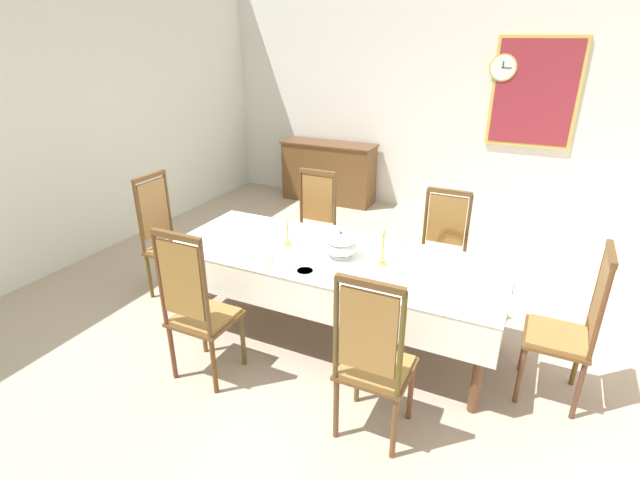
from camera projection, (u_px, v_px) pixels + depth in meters
ground at (338, 329)px, 4.26m from camera, size 6.46×6.92×0.04m
back_wall at (444, 88)px, 6.46m from camera, size 6.46×0.08×3.47m
left_wall at (47, 105)px, 4.87m from camera, size 0.08×6.92×3.47m
dining_table at (333, 263)px, 3.87m from camera, size 2.70×1.02×0.76m
tablecloth at (333, 263)px, 3.87m from camera, size 2.72×1.04×0.30m
chair_south_a at (197, 307)px, 3.40m from camera, size 0.44×0.42×1.22m
chair_north_a at (313, 225)px, 4.93m from camera, size 0.44×0.42×1.14m
chair_south_b at (373, 359)px, 2.87m from camera, size 0.44×0.42×1.19m
chair_north_b at (441, 249)px, 4.40m from camera, size 0.44×0.42×1.11m
chair_head_west at (167, 236)px, 4.61m from camera, size 0.42×0.44×1.20m
chair_head_east at (571, 326)px, 3.21m from camera, size 0.42×0.44×1.17m
soup_tureen at (341, 244)px, 3.78m from camera, size 0.27×0.27×0.22m
candlestick_west at (288, 232)px, 3.96m from camera, size 0.07×0.07×0.32m
candlestick_east at (383, 246)px, 3.61m from camera, size 0.07×0.07×0.39m
bowl_near_left at (331, 231)px, 4.25m from camera, size 0.19×0.19×0.05m
bowl_near_right at (285, 264)px, 3.64m from camera, size 0.17×0.17×0.04m
bowl_far_left at (260, 257)px, 3.75m from camera, size 0.18×0.18×0.04m
bowl_far_right at (305, 272)px, 3.53m from camera, size 0.15×0.15×0.03m
spoon_primary at (320, 230)px, 4.33m from camera, size 0.04×0.18×0.01m
spoon_secondary at (275, 262)px, 3.71m from camera, size 0.05×0.18×0.01m
sideboard at (329, 172)px, 7.32m from camera, size 1.44×0.48×0.90m
mounted_clock at (503, 68)px, 5.99m from camera, size 0.33×0.06×0.33m
framed_painting at (534, 93)px, 5.95m from camera, size 1.03×0.05×1.34m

